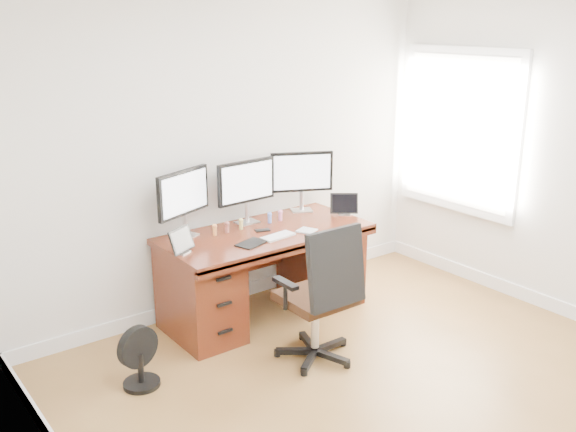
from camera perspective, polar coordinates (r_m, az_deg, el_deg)
ground at (r=4.30m, az=12.71°, el=-17.08°), size 4.50×4.50×0.00m
back_wall at (r=5.37m, az=-4.85°, el=5.98°), size 4.00×0.10×2.70m
desk at (r=5.31m, az=-2.16°, el=-4.81°), size 1.70×0.80×0.75m
office_chair at (r=4.65m, az=2.83°, el=-8.92°), size 0.60×0.56×1.04m
floor_fan at (r=4.51m, az=-13.03°, el=-12.21°), size 0.30×0.25×0.43m
monitor_left at (r=5.00m, az=-9.28°, el=1.84°), size 0.53×0.23×0.53m
monitor_center at (r=5.28m, az=-3.72°, el=2.87°), size 0.55×0.15×0.53m
monitor_right at (r=5.61m, az=1.23°, el=3.76°), size 0.51×0.27×0.53m
tablet_left at (r=4.72m, az=-9.38°, el=-2.29°), size 0.24×0.17×0.19m
tablet_right at (r=5.58m, az=5.07°, el=0.96°), size 0.23×0.20×0.19m
keyboard at (r=5.01m, az=-0.89°, el=-1.81°), size 0.29×0.15×0.01m
trackpad at (r=5.15m, az=1.67°, el=-1.30°), size 0.18×0.18×0.01m
drawing_tablet at (r=4.87m, az=-3.25°, el=-2.44°), size 0.27×0.22×0.01m
phone at (r=5.16m, az=-2.29°, el=-1.28°), size 0.13×0.09×0.01m
figurine_orange at (r=5.07m, az=-6.54°, el=-1.16°), size 0.04×0.04×0.10m
figurine_brown at (r=5.12m, az=-5.45°, el=-0.92°), size 0.04×0.04×0.10m
figurine_yellow at (r=5.19m, az=-4.20°, el=-0.64°), size 0.04×0.04×0.10m
figurine_blue at (r=5.34m, az=-1.64°, el=-0.08°), size 0.04×0.04×0.10m
figurine_pink at (r=5.40m, az=-0.68°, el=0.13°), size 0.04×0.04×0.10m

